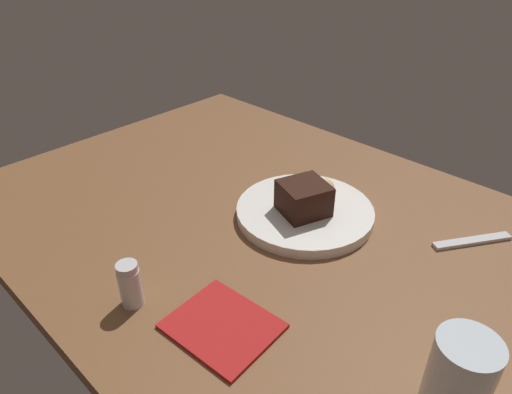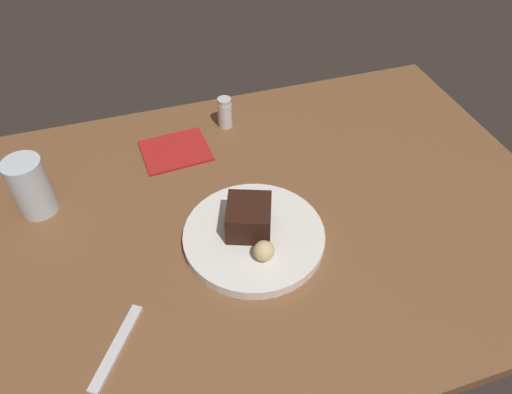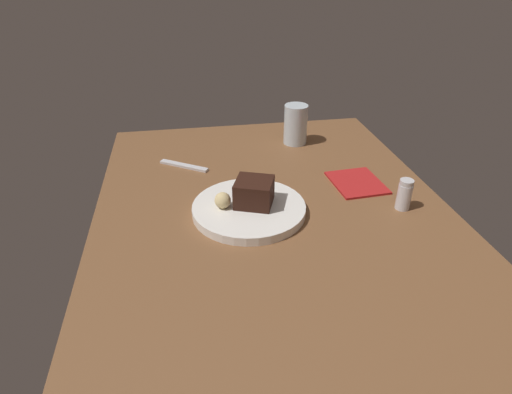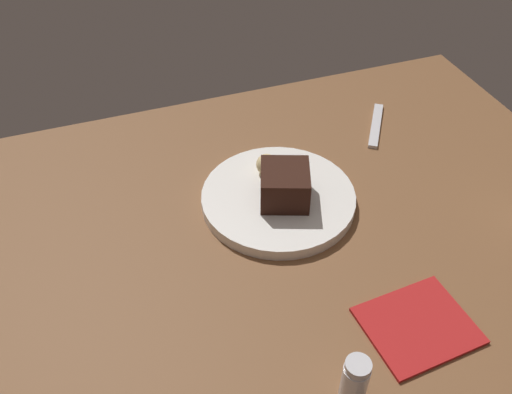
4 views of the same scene
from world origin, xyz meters
TOP-DOWN VIEW (x-y plane):
  - dining_table at (0.00, 0.00)cm, footprint 120.00×84.00cm
  - dessert_plate at (3.39, 6.10)cm, footprint 26.50×26.50cm
  - chocolate_cake_slice at (3.93, 4.79)cm, footprint 10.45×10.67cm
  - bread_roll at (3.45, 12.15)cm, footprint 3.77×3.77cm
  - salt_shaker at (-0.78, -30.21)cm, footprint 3.38×3.38cm
  - dessert_spoon at (30.33, 20.56)cm, footprint 9.76×13.51cm
  - folded_napkin at (12.62, -24.07)cm, footprint 15.58×13.47cm

SIDE VIEW (x-z plane):
  - dining_table at x=0.00cm, z-range 0.00..3.00cm
  - folded_napkin at x=12.62cm, z-range 3.00..3.60cm
  - dessert_spoon at x=30.33cm, z-range 3.00..3.70cm
  - dessert_plate at x=3.39cm, z-range 3.00..5.08cm
  - salt_shaker at x=-0.78cm, z-range 2.95..10.55cm
  - bread_roll at x=3.45cm, z-range 5.08..8.84cm
  - chocolate_cake_slice at x=3.93cm, z-range 5.08..11.10cm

